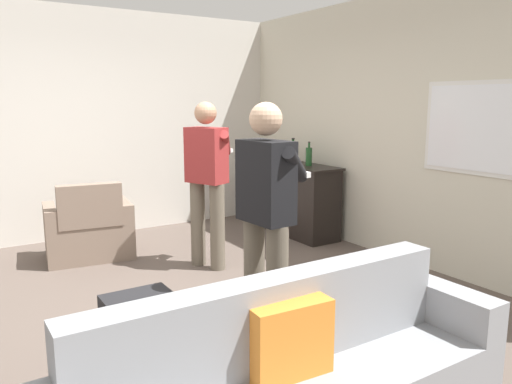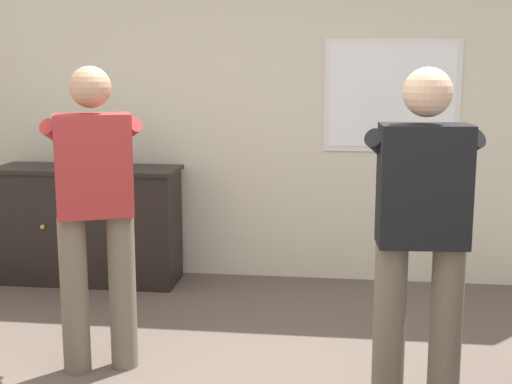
{
  "view_description": "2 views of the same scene",
  "coord_description": "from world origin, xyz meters",
  "px_view_note": "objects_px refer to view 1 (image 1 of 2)",
  "views": [
    {
      "loc": [
        3.7,
        -1.49,
        1.69
      ],
      "look_at": [
        0.21,
        0.73,
        0.93
      ],
      "focal_mm": 35.0,
      "sensor_mm": 36.0,
      "label": 1
    },
    {
      "loc": [
        0.62,
        -2.88,
        1.71
      ],
      "look_at": [
        0.16,
        0.67,
        1.04
      ],
      "focal_mm": 50.0,
      "sensor_mm": 36.0,
      "label": 2
    }
  ],
  "objects_px": {
    "person_standing_right": "(267,213)",
    "sideboard_cabinet": "(293,198)",
    "armchair": "(89,232)",
    "bottle_wine_green": "(293,152)",
    "ottoman": "(143,326)",
    "person_standing_left": "(207,177)",
    "bottle_liquor_amber": "(309,156)"
  },
  "relations": [
    {
      "from": "armchair",
      "to": "sideboard_cabinet",
      "type": "distance_m",
      "value": 2.53
    },
    {
      "from": "bottle_liquor_amber",
      "to": "person_standing_right",
      "type": "bearing_deg",
      "value": -44.18
    },
    {
      "from": "armchair",
      "to": "bottle_wine_green",
      "type": "xyz_separation_m",
      "value": [
        0.25,
        2.54,
        0.75
      ]
    },
    {
      "from": "bottle_liquor_amber",
      "to": "ottoman",
      "type": "bearing_deg",
      "value": -58.26
    },
    {
      "from": "bottle_wine_green",
      "to": "ottoman",
      "type": "relative_size",
      "value": 0.68
    },
    {
      "from": "bottle_liquor_amber",
      "to": "person_standing_left",
      "type": "relative_size",
      "value": 0.18
    },
    {
      "from": "ottoman",
      "to": "person_standing_right",
      "type": "xyz_separation_m",
      "value": [
        0.33,
        0.78,
        0.75
      ]
    },
    {
      "from": "bottle_wine_green",
      "to": "ottoman",
      "type": "bearing_deg",
      "value": -53.62
    },
    {
      "from": "armchair",
      "to": "person_standing_right",
      "type": "distance_m",
      "value": 2.76
    },
    {
      "from": "person_standing_left",
      "to": "person_standing_right",
      "type": "xyz_separation_m",
      "value": [
        1.69,
        -0.41,
        0.0
      ]
    },
    {
      "from": "person_standing_left",
      "to": "person_standing_right",
      "type": "bearing_deg",
      "value": -13.74
    },
    {
      "from": "sideboard_cabinet",
      "to": "person_standing_left",
      "type": "relative_size",
      "value": 0.84
    },
    {
      "from": "sideboard_cabinet",
      "to": "person_standing_left",
      "type": "distance_m",
      "value": 1.74
    },
    {
      "from": "sideboard_cabinet",
      "to": "bottle_wine_green",
      "type": "height_order",
      "value": "bottle_wine_green"
    },
    {
      "from": "armchair",
      "to": "bottle_liquor_amber",
      "type": "distance_m",
      "value": 2.7
    },
    {
      "from": "sideboard_cabinet",
      "to": "bottle_liquor_amber",
      "type": "bearing_deg",
      "value": 6.69
    },
    {
      "from": "bottle_liquor_amber",
      "to": "ottoman",
      "type": "height_order",
      "value": "bottle_liquor_amber"
    },
    {
      "from": "armchair",
      "to": "person_standing_right",
      "type": "xyz_separation_m",
      "value": [
        2.63,
        0.55,
        0.65
      ]
    },
    {
      "from": "bottle_wine_green",
      "to": "person_standing_left",
      "type": "relative_size",
      "value": 0.19
    },
    {
      "from": "armchair",
      "to": "sideboard_cabinet",
      "type": "height_order",
      "value": "sideboard_cabinet"
    },
    {
      "from": "armchair",
      "to": "person_standing_left",
      "type": "relative_size",
      "value": 0.57
    },
    {
      "from": "person_standing_right",
      "to": "sideboard_cabinet",
      "type": "bearing_deg",
      "value": 139.79
    },
    {
      "from": "armchair",
      "to": "ottoman",
      "type": "relative_size",
      "value": 2.05
    },
    {
      "from": "armchair",
      "to": "sideboard_cabinet",
      "type": "bearing_deg",
      "value": 82.86
    },
    {
      "from": "sideboard_cabinet",
      "to": "person_standing_left",
      "type": "height_order",
      "value": "person_standing_left"
    },
    {
      "from": "bottle_liquor_amber",
      "to": "bottle_wine_green",
      "type": "bearing_deg",
      "value": 179.46
    },
    {
      "from": "ottoman",
      "to": "person_standing_right",
      "type": "height_order",
      "value": "person_standing_right"
    },
    {
      "from": "sideboard_cabinet",
      "to": "person_standing_left",
      "type": "xyz_separation_m",
      "value": [
        0.63,
        -1.55,
        0.48
      ]
    },
    {
      "from": "sideboard_cabinet",
      "to": "ottoman",
      "type": "xyz_separation_m",
      "value": [
        1.99,
        -2.74,
        -0.26
      ]
    },
    {
      "from": "bottle_liquor_amber",
      "to": "person_standing_right",
      "type": "relative_size",
      "value": 0.18
    },
    {
      "from": "armchair",
      "to": "bottle_wine_green",
      "type": "distance_m",
      "value": 2.66
    },
    {
      "from": "person_standing_left",
      "to": "bottle_wine_green",
      "type": "bearing_deg",
      "value": 113.55
    }
  ]
}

